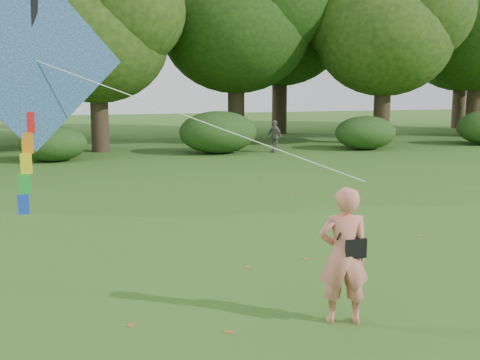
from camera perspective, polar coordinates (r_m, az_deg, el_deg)
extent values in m
plane|color=#265114|center=(9.30, 7.19, -10.96)|extent=(100.00, 100.00, 0.00)
imported|color=#E07A69|center=(8.17, 9.81, -7.06)|extent=(0.77, 0.61, 1.86)
imported|color=slate|center=(27.14, 3.29, 4.16)|extent=(0.69, 0.92, 1.45)
cube|color=black|center=(8.16, 10.69, -6.28)|extent=(0.30, 0.20, 0.26)
cylinder|color=black|center=(8.01, 10.03, -3.90)|extent=(0.33, 0.14, 0.47)
cube|color=#2945B3|center=(7.93, -18.97, 10.73)|extent=(2.18, 0.82, 2.29)
cube|color=black|center=(7.96, -18.96, 10.73)|extent=(0.22, 0.34, 2.10)
cylinder|color=white|center=(7.65, -3.38, 5.46)|extent=(4.07, 0.97, 1.57)
cube|color=red|center=(7.97, -19.39, 5.18)|extent=(0.14, 0.06, 0.26)
cube|color=orange|center=(7.99, -19.50, 3.31)|extent=(0.14, 0.06, 0.26)
cube|color=yellow|center=(8.03, -19.62, 1.46)|extent=(0.14, 0.06, 0.26)
cube|color=green|center=(8.07, -19.73, -0.38)|extent=(0.14, 0.06, 0.26)
cube|color=blue|center=(8.11, -19.84, -2.20)|extent=(0.14, 0.06, 0.26)
cylinder|color=#3A2D1E|center=(28.07, -13.17, 5.85)|extent=(0.80, 0.80, 3.15)
ellipsoid|color=#1E3F11|center=(28.07, -13.43, 12.65)|extent=(6.40, 6.40, 5.44)
cylinder|color=#3A2D1E|center=(31.19, -0.37, 6.92)|extent=(0.86, 0.86, 3.67)
ellipsoid|color=#1E3F11|center=(31.27, -0.38, 14.12)|extent=(7.60, 7.60, 6.46)
cylinder|color=#3A2D1E|center=(31.59, 13.30, 6.47)|extent=(0.83, 0.83, 3.43)
ellipsoid|color=#1E3F11|center=(31.62, 13.55, 12.97)|extent=(6.80, 6.80, 5.78)
cylinder|color=#3A2D1E|center=(37.12, 21.29, 6.77)|extent=(0.87, 0.87, 3.78)
ellipsoid|color=#1E3F11|center=(37.19, 21.68, 12.98)|extent=(7.80, 7.80, 6.63)
cylinder|color=#3A2D1E|center=(35.54, -18.73, 6.59)|extent=(0.84, 0.84, 3.50)
ellipsoid|color=#1E3F11|center=(35.58, -19.05, 12.51)|extent=(7.00, 7.00, 5.95)
cylinder|color=#3A2D1E|center=(36.70, 3.76, 7.55)|extent=(0.90, 0.90, 4.02)
ellipsoid|color=#1E3F11|center=(36.80, 3.83, 14.04)|extent=(7.80, 7.80, 6.63)
cylinder|color=#3A2D1E|center=(43.32, 20.03, 7.00)|extent=(0.85, 0.85, 3.57)
ellipsoid|color=#1E3F11|center=(43.36, 20.32, 11.97)|extent=(7.20, 7.20, 6.12)
ellipsoid|color=#264919|center=(25.21, -17.27, 3.31)|extent=(2.66, 2.09, 1.42)
ellipsoid|color=#264919|center=(26.78, -2.09, 4.56)|extent=(3.50, 2.75, 1.88)
ellipsoid|color=#264919|center=(28.86, 11.81, 4.42)|extent=(2.94, 2.31, 1.58)
cube|color=brown|center=(17.23, 4.85, -1.36)|extent=(0.14, 0.11, 0.01)
cube|color=brown|center=(10.60, 0.75, -8.26)|extent=(0.14, 0.14, 0.01)
cube|color=brown|center=(18.31, -12.59, -0.91)|extent=(0.10, 0.13, 0.01)
cube|color=brown|center=(8.37, -10.31, -13.38)|extent=(0.14, 0.14, 0.01)
cube|color=brown|center=(13.19, 16.71, -5.10)|extent=(0.14, 0.12, 0.01)
cube|color=brown|center=(11.15, 6.25, -7.43)|extent=(0.13, 0.09, 0.01)
cube|color=brown|center=(14.00, -9.28, -3.99)|extent=(0.13, 0.10, 0.01)
cube|color=brown|center=(19.51, 1.92, -0.05)|extent=(0.14, 0.14, 0.01)
cube|color=brown|center=(8.04, -1.08, -14.22)|extent=(0.14, 0.13, 0.01)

